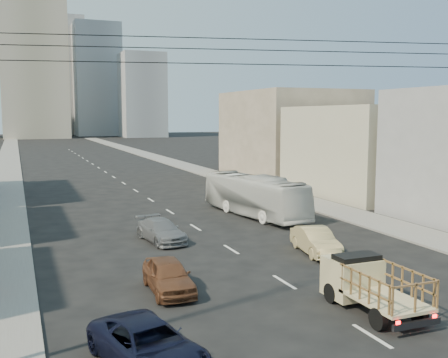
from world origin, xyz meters
TOP-DOWN VIEW (x-y plane):
  - sidewalk_left at (-11.75, 70.00)m, footprint 3.50×180.00m
  - sidewalk_right at (11.75, 70.00)m, footprint 3.50×180.00m
  - lane_dashes at (0.00, 53.00)m, footprint 0.15×104.00m
  - flatbed_pickup at (1.35, 3.92)m, footprint 1.95×4.41m
  - navy_pickup at (-7.28, 2.59)m, footprint 3.18×5.03m
  - city_bus at (5.22, 22.24)m, footprint 3.90×10.76m
  - sedan_brown at (-4.99, 8.68)m, footprint 1.72×4.03m
  - sedan_tan at (3.77, 11.61)m, footprint 2.10×4.29m
  - sedan_grey at (-3.03, 17.18)m, footprint 2.33×4.55m
  - overhead_wires at (0.00, 1.50)m, footprint 23.01×5.02m
  - bldg_right_mid at (19.50, 28.00)m, footprint 11.00×14.00m
  - bldg_right_far at (20.00, 44.00)m, footprint 12.00×16.00m
  - high_rise_tower at (-4.00, 170.00)m, footprint 20.00×20.00m
  - midrise_ne at (18.00, 185.00)m, footprint 16.00×16.00m
  - midrise_back at (6.00, 200.00)m, footprint 18.00×18.00m
  - midrise_east at (30.00, 165.00)m, footprint 14.00×14.00m

SIDE VIEW (x-z plane):
  - lane_dashes at x=0.00m, z-range 0.00..0.01m
  - sidewalk_left at x=-11.75m, z-range 0.00..0.12m
  - sidewalk_right at x=11.75m, z-range 0.00..0.12m
  - sedan_grey at x=-3.03m, z-range 0.00..1.26m
  - navy_pickup at x=-7.28m, z-range 0.00..1.29m
  - sedan_tan at x=3.77m, z-range 0.00..1.35m
  - sedan_brown at x=-4.99m, z-range 0.00..1.36m
  - flatbed_pickup at x=1.35m, z-range 0.14..2.04m
  - city_bus at x=5.22m, z-range 0.00..2.93m
  - bldg_right_mid at x=19.50m, z-range 0.00..8.00m
  - bldg_right_far at x=20.00m, z-range 0.00..10.00m
  - overhead_wires at x=0.00m, z-range 8.60..9.33m
  - midrise_east at x=30.00m, z-range 0.00..28.00m
  - midrise_ne at x=18.00m, z-range 0.00..40.00m
  - midrise_back at x=6.00m, z-range 0.00..44.00m
  - high_rise_tower at x=-4.00m, z-range 0.00..60.00m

